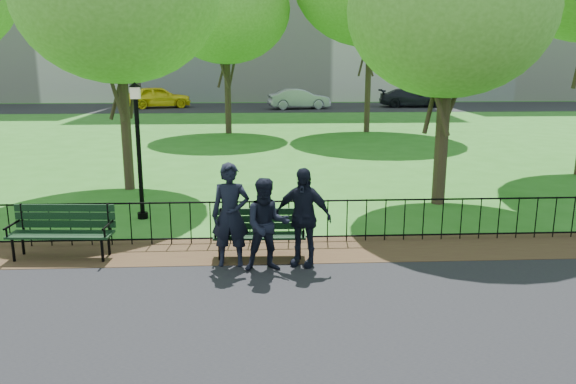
{
  "coord_description": "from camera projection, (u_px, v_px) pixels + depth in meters",
  "views": [
    {
      "loc": [
        -0.01,
        -9.02,
        3.7
      ],
      "look_at": [
        0.56,
        1.5,
        1.19
      ],
      "focal_mm": 35.0,
      "sensor_mm": 36.0,
      "label": 1
    }
  ],
  "objects": [
    {
      "name": "person_right",
      "position": [
        303.0,
        217.0,
        10.13
      ],
      "size": [
        1.15,
        0.81,
        1.81
      ],
      "primitive_type": "imported",
      "rotation": [
        0.0,
        0.0,
        -0.39
      ],
      "color": "black",
      "rests_on": "asphalt_path"
    },
    {
      "name": "sedan_silver",
      "position": [
        299.0,
        99.0,
        42.13
      ],
      "size": [
        4.78,
        2.31,
        1.51
      ],
      "primitive_type": "imported",
      "rotation": [
        0.0,
        0.0,
        1.73
      ],
      "color": "#96999D",
      "rests_on": "far_street"
    },
    {
      "name": "sedan_dark",
      "position": [
        411.0,
        98.0,
        43.81
      ],
      "size": [
        4.96,
        2.24,
        1.41
      ],
      "primitive_type": "imported",
      "rotation": [
        0.0,
        0.0,
        1.51
      ],
      "color": "black",
      "rests_on": "far_street"
    },
    {
      "name": "tree_near_e",
      "position": [
        450.0,
        10.0,
        13.62
      ],
      "size": [
        5.02,
        5.02,
        7.0
      ],
      "color": "#2D2116",
      "rests_on": "ground"
    },
    {
      "name": "far_street",
      "position": [
        258.0,
        107.0,
        43.62
      ],
      "size": [
        70.0,
        9.0,
        0.01
      ],
      "primitive_type": "cube",
      "color": "black",
      "rests_on": "ground"
    },
    {
      "name": "taxi",
      "position": [
        159.0,
        97.0,
        43.01
      ],
      "size": [
        5.22,
        3.22,
        1.66
      ],
      "primitive_type": "imported",
      "rotation": [
        0.0,
        0.0,
        1.85
      ],
      "color": "yellow",
      "rests_on": "far_street"
    },
    {
      "name": "park_bench_left_a",
      "position": [
        62.0,
        226.0,
        10.61
      ],
      "size": [
        1.95,
        0.71,
        1.09
      ],
      "rotation": [
        0.0,
        0.0,
        -0.06
      ],
      "color": "black",
      "rests_on": "ground"
    },
    {
      "name": "person_left",
      "position": [
        231.0,
        215.0,
        10.1
      ],
      "size": [
        0.72,
        0.49,
        1.9
      ],
      "primitive_type": "imported",
      "rotation": [
        0.0,
        0.0,
        -0.06
      ],
      "color": "black",
      "rests_on": "asphalt_path"
    },
    {
      "name": "park_bench_main",
      "position": [
        248.0,
        227.0,
        10.61
      ],
      "size": [
        1.75,
        0.58,
        0.98
      ],
      "rotation": [
        0.0,
        0.0,
        -0.03
      ],
      "color": "black",
      "rests_on": "ground"
    },
    {
      "name": "ground",
      "position": [
        260.0,
        280.0,
        9.62
      ],
      "size": [
        120.0,
        120.0,
        0.0
      ],
      "primitive_type": "plane",
      "color": "#29691B"
    },
    {
      "name": "person_mid",
      "position": [
        267.0,
        225.0,
        9.86
      ],
      "size": [
        0.86,
        0.51,
        1.68
      ],
      "primitive_type": "imported",
      "rotation": [
        0.0,
        0.0,
        0.1
      ],
      "color": "black",
      "rests_on": "asphalt_path"
    },
    {
      "name": "lamppost",
      "position": [
        139.0,
        146.0,
        12.95
      ],
      "size": [
        0.29,
        0.29,
        3.18
      ],
      "color": "black",
      "rests_on": "ground"
    },
    {
      "name": "dirt_strip",
      "position": [
        260.0,
        250.0,
        11.07
      ],
      "size": [
        60.0,
        1.6,
        0.01
      ],
      "primitive_type": "cube",
      "color": "#3A2317",
      "rests_on": "ground"
    },
    {
      "name": "iron_fence",
      "position": [
        260.0,
        220.0,
        11.45
      ],
      "size": [
        24.06,
        0.06,
        1.0
      ],
      "color": "black",
      "rests_on": "ground"
    },
    {
      "name": "tree_far_c",
      "position": [
        226.0,
        8.0,
        27.22
      ],
      "size": [
        6.29,
        6.29,
        8.77
      ],
      "color": "#2D2116",
      "rests_on": "ground"
    }
  ]
}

